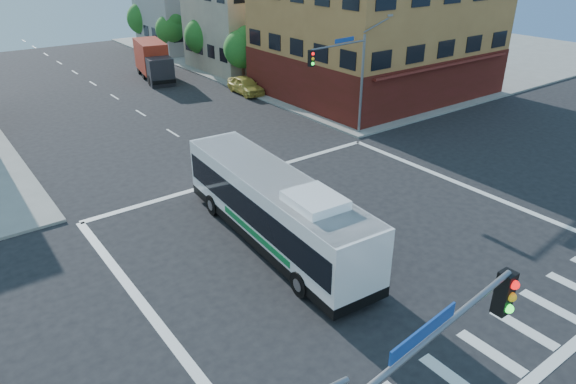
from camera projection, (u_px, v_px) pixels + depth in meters
ground at (351, 243)px, 23.75m from camera, size 120.00×120.00×0.00m
sidewalk_ne at (364, 46)px, 67.69m from camera, size 50.00×50.00×0.15m
corner_building_ne at (378, 26)px, 45.18m from camera, size 18.10×15.44×14.00m
building_east_near at (253, 24)px, 55.33m from camera, size 12.06×10.06×9.00m
building_east_far at (193, 7)px, 65.19m from camera, size 12.06×10.06×10.00m
signal_mast_ne at (346, 68)px, 34.07m from camera, size 7.91×1.13×8.07m
street_tree_a at (244, 47)px, 48.65m from camera, size 3.60×3.60×5.53m
street_tree_b at (203, 34)px, 54.34m from camera, size 3.80×3.80×5.79m
street_tree_c at (171, 27)px, 60.22m from camera, size 3.40×3.40×5.29m
street_tree_d at (144, 17)px, 65.80m from camera, size 4.00×4.00×6.03m
transit_bus at (274, 208)px, 23.08m from camera, size 3.55×12.65×3.70m
box_truck at (154, 61)px, 51.45m from camera, size 3.80×8.25×3.58m
parked_car at (246, 85)px, 46.73m from camera, size 2.07×4.61×1.54m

